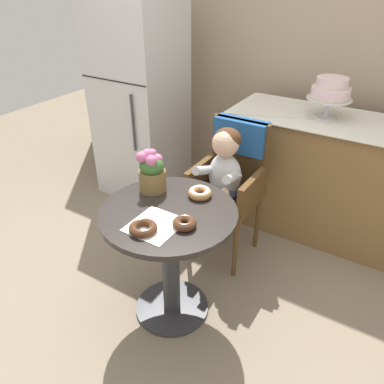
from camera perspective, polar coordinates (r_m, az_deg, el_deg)
ground_plane at (r=2.41m, az=-3.02°, el=-17.17°), size 8.00×8.00×0.00m
back_wall at (r=3.32m, az=16.09°, el=22.28°), size 4.80×0.10×2.70m
cafe_table at (r=2.06m, az=-3.41°, el=-7.71°), size 0.72×0.72×0.72m
wicker_chair at (r=2.52m, az=6.24°, el=3.57°), size 0.42×0.45×0.95m
seated_child at (r=2.38m, az=4.63°, el=2.91°), size 0.27×0.32×0.73m
paper_napkin at (r=1.83m, az=-5.63°, el=-5.03°), size 0.23×0.25×0.00m
donut_front at (r=2.03m, az=1.20°, el=-0.07°), size 0.13×0.13×0.05m
donut_mid at (r=1.80m, az=-1.15°, el=-4.69°), size 0.12×0.12×0.04m
donut_side at (r=1.79m, az=-7.56°, el=-5.33°), size 0.14×0.14×0.04m
flower_vase at (r=2.06m, az=-6.10°, el=3.20°), size 0.15×0.15×0.24m
display_counter at (r=2.95m, az=20.43°, el=1.94°), size 1.56×0.62×0.90m
tiered_cake_stand at (r=2.74m, az=20.34°, el=14.19°), size 0.30×0.30×0.27m
refrigerator at (r=3.26m, az=-7.93°, el=13.93°), size 0.64×0.63×1.70m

